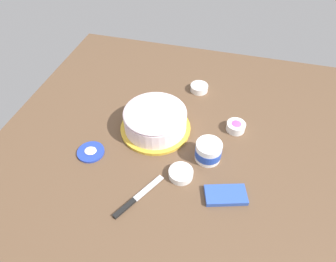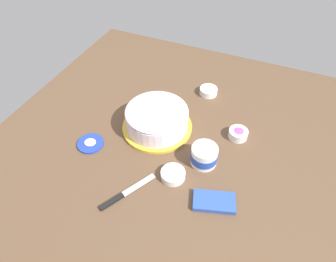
% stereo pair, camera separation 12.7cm
% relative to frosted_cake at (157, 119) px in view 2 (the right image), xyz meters
% --- Properties ---
extents(ground_plane, '(1.54, 1.54, 0.00)m').
position_rel_frosted_cake_xyz_m(ground_plane, '(0.10, -0.05, -0.06)').
color(ground_plane, brown).
extents(frosted_cake, '(0.31, 0.31, 0.12)m').
position_rel_frosted_cake_xyz_m(frosted_cake, '(0.00, 0.00, 0.00)').
color(frosted_cake, gold).
rests_on(frosted_cake, ground_plane).
extents(frosting_tub, '(0.11, 0.11, 0.08)m').
position_rel_frosted_cake_xyz_m(frosting_tub, '(0.25, -0.10, -0.01)').
color(frosting_tub, white).
rests_on(frosting_tub, ground_plane).
extents(frosting_tub_lid, '(0.11, 0.11, 0.02)m').
position_rel_frosted_cake_xyz_m(frosting_tub_lid, '(-0.22, -0.20, -0.05)').
color(frosting_tub_lid, '#233DAD').
rests_on(frosting_tub_lid, ground_plane).
extents(spreading_knife, '(0.13, 0.22, 0.01)m').
position_rel_frosted_cake_xyz_m(spreading_knife, '(0.03, -0.37, -0.05)').
color(spreading_knife, silver).
rests_on(spreading_knife, ground_plane).
extents(sprinkle_bowl_blue, '(0.09, 0.09, 0.03)m').
position_rel_frosted_cake_xyz_m(sprinkle_bowl_blue, '(0.14, 0.32, -0.04)').
color(sprinkle_bowl_blue, white).
rests_on(sprinkle_bowl_blue, ground_plane).
extents(sprinkle_bowl_rainbow, '(0.08, 0.08, 0.04)m').
position_rel_frosted_cake_xyz_m(sprinkle_bowl_rainbow, '(0.35, 0.09, -0.03)').
color(sprinkle_bowl_rainbow, white).
rests_on(sprinkle_bowl_rainbow, ground_plane).
extents(sprinkle_bowl_orange, '(0.10, 0.10, 0.03)m').
position_rel_frosted_cake_xyz_m(sprinkle_bowl_orange, '(0.17, -0.22, -0.04)').
color(sprinkle_bowl_orange, white).
rests_on(sprinkle_bowl_orange, ground_plane).
extents(candy_box_lower, '(0.17, 0.12, 0.02)m').
position_rel_frosted_cake_xyz_m(candy_box_lower, '(0.35, -0.27, -0.05)').
color(candy_box_lower, '#2D51B2').
rests_on(candy_box_lower, ground_plane).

